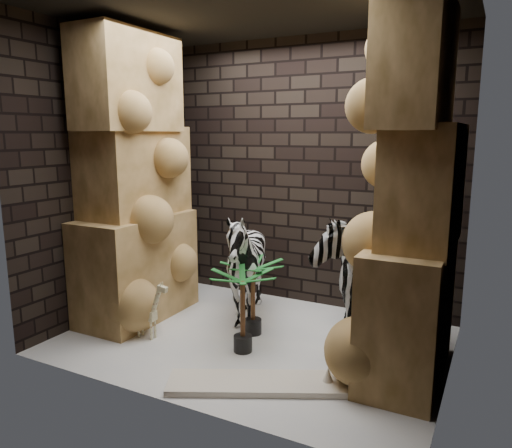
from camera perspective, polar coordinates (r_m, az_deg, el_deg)
The scene contains 14 objects.
floor at distance 4.76m, azimuth -0.43°, elevation -13.56°, with size 3.50×3.50×0.00m, color white.
ceiling at distance 4.46m, azimuth -0.48°, elevation 24.24°, with size 3.50×3.50×0.00m, color black.
wall_back at distance 5.49m, azimuth 5.66°, elevation 5.89°, with size 3.50×3.50×0.00m, color black.
wall_front at distance 3.32m, azimuth -10.57°, elevation 2.65°, with size 3.50×3.50×0.00m, color black.
wall_left at distance 5.40m, azimuth -17.20°, elevation 5.39°, with size 3.00×3.00×0.00m, color black.
wall_right at distance 3.88m, azimuth 23.14°, elevation 3.11°, with size 3.00×3.00×0.00m, color black.
rock_pillar_left at distance 5.16m, azimuth -14.40°, elevation 5.31°, with size 0.68×1.30×3.00m, color #DFB06F, non-canonical shape.
rock_pillar_right at distance 3.91m, azimuth 18.32°, elevation 3.49°, with size 0.58×1.25×3.00m, color #DFB06F, non-canonical shape.
zebra_right at distance 4.69m, azimuth 10.66°, elevation -4.28°, with size 0.69×1.28×1.51m, color white.
zebra_left at distance 4.94m, azimuth -1.27°, elevation -5.76°, with size 0.99×1.22×1.11m, color white.
giraffe_toy at distance 4.81m, azimuth -12.92°, elevation -9.70°, with size 0.31×0.10×0.60m, color beige, non-canonical shape.
palm_front at distance 4.76m, azimuth -0.37°, elevation -8.65°, with size 0.36×0.36×0.76m, color #177222, non-canonical shape.
palm_back at distance 4.39m, azimuth -1.58°, elevation -10.32°, with size 0.36×0.36×0.76m, color #177222, non-canonical shape.
surfboard at distance 3.97m, azimuth 0.70°, elevation -18.36°, with size 1.47×0.36×0.05m, color white.
Camera 1 is at (2.02, -3.84, 1.95)m, focal length 33.75 mm.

